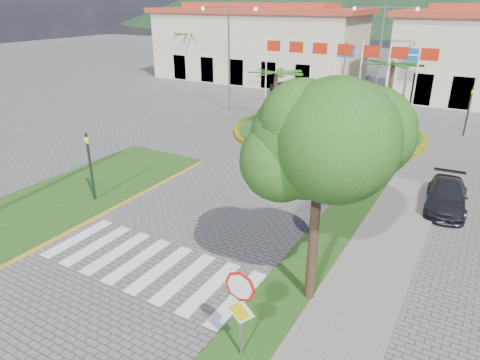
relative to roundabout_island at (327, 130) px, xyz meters
The scene contains 20 objects.
ground 22.00m from the roundabout_island, 90.01° to the right, with size 160.00×160.00×0.00m, color #615E5C.
verge_right 20.57m from the roundabout_island, 76.52° to the right, with size 1.60×28.00×0.18m, color #1B4513.
median_left 17.27m from the roundabout_island, 112.12° to the right, with size 5.00×14.00×0.18m, color #1B4513.
crosswalk 18.00m from the roundabout_island, 90.02° to the right, with size 8.00×3.00×0.01m, color silver.
roundabout_island is the anchor object (origin of this frame).
stop_sign 20.69m from the roundabout_island, 76.27° to the right, with size 0.80×0.11×2.65m.
deciduous_tree 18.55m from the roundabout_island, 72.09° to the right, with size 3.60×3.60×6.80m.
traffic_light_left 16.45m from the roundabout_island, 108.56° to the right, with size 0.15×0.18×3.20m.
traffic_light_right 11.11m from the roundabout_island, 65.80° to the right, with size 0.15×0.18×3.20m.
traffic_light_far 9.11m from the roundabout_island, 26.58° to the left, with size 0.18×0.15×3.20m.
direction_sign_west 9.78m from the roundabout_island, 102.60° to the left, with size 1.60×0.14×5.20m.
direction_sign_east 10.03m from the roundabout_island, 71.53° to the left, with size 1.60×0.14×5.20m.
street_lamp_centre 9.15m from the roundabout_island, 82.91° to the left, with size 4.80×0.16×8.00m.
street_lamp_west 10.19m from the roundabout_island, 167.48° to the left, with size 4.80×0.16×8.00m.
building_left 21.59m from the roundabout_island, 131.20° to the left, with size 23.32×9.54×8.05m.
hill_near_back 108.74m from the roundabout_island, 95.29° to the left, with size 110.00×110.00×16.00m, color black.
white_van 11.39m from the roundabout_island, 116.80° to the left, with size 2.21×4.80×1.33m, color white.
car_dark_a 12.97m from the roundabout_island, 126.25° to the left, with size 1.42×3.53×1.20m, color black.
car_dark_b 14.56m from the roundabout_island, 82.12° to the left, with size 1.38×3.97×1.31m, color black.
car_side_right 11.66m from the roundabout_island, 45.04° to the right, with size 1.60×3.93×1.14m, color black.
Camera 1 is at (8.97, -5.02, 8.32)m, focal length 32.00 mm.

